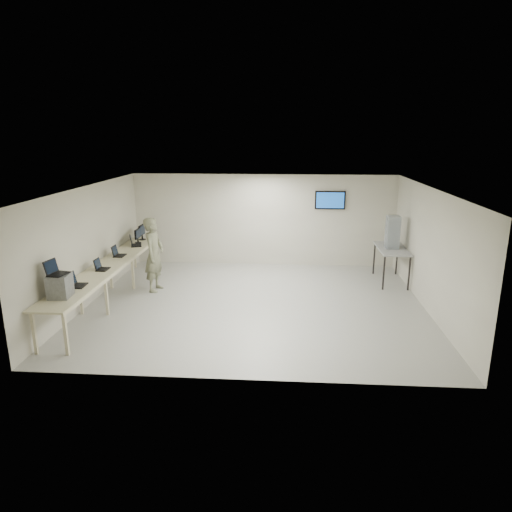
# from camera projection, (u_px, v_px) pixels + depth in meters

# --- Properties ---
(room) EXTENTS (8.01, 7.01, 2.81)m
(room) POSITION_uv_depth(u_px,v_px,m) (257.00, 247.00, 10.70)
(room) COLOR #A5A293
(room) RESTS_ON ground
(workbench) EXTENTS (0.76, 6.00, 0.90)m
(workbench) POSITION_uv_depth(u_px,v_px,m) (108.00, 268.00, 11.04)
(workbench) COLOR beige
(workbench) RESTS_ON ground
(equipment_box) EXTENTS (0.42, 0.47, 0.46)m
(equipment_box) POSITION_uv_depth(u_px,v_px,m) (60.00, 286.00, 8.84)
(equipment_box) COLOR gray
(equipment_box) RESTS_ON workbench
(laptop_on_box) EXTENTS (0.37, 0.42, 0.30)m
(laptop_on_box) POSITION_uv_depth(u_px,v_px,m) (55.00, 271.00, 8.77)
(laptop_on_box) COLOR black
(laptop_on_box) RESTS_ON equipment_box
(laptop_0) EXTENTS (0.32, 0.39, 0.29)m
(laptop_0) POSITION_uv_depth(u_px,v_px,m) (76.00, 283.00, 9.51)
(laptop_0) COLOR black
(laptop_0) RESTS_ON workbench
(laptop_1) EXTENTS (0.28, 0.34, 0.27)m
(laptop_1) POSITION_uv_depth(u_px,v_px,m) (101.00, 267.00, 10.66)
(laptop_1) COLOR black
(laptop_1) RESTS_ON workbench
(laptop_2) EXTENTS (0.29, 0.35, 0.27)m
(laptop_2) POSITION_uv_depth(u_px,v_px,m) (118.00, 253.00, 11.85)
(laptop_2) COLOR black
(laptop_2) RESTS_ON workbench
(laptop_3) EXTENTS (0.43, 0.46, 0.30)m
(laptop_3) POSITION_uv_depth(u_px,v_px,m) (134.00, 243.00, 12.93)
(laptop_3) COLOR black
(laptop_3) RESTS_ON workbench
(monitor_near) EXTENTS (0.18, 0.42, 0.41)m
(monitor_near) POSITION_uv_depth(u_px,v_px,m) (138.00, 234.00, 13.22)
(monitor_near) COLOR black
(monitor_near) RESTS_ON workbench
(monitor_far) EXTENTS (0.20, 0.46, 0.45)m
(monitor_far) POSITION_uv_depth(u_px,v_px,m) (142.00, 231.00, 13.60)
(monitor_far) COLOR black
(monitor_far) RESTS_ON workbench
(soldier) EXTENTS (0.54, 0.75, 1.93)m
(soldier) POSITION_uv_depth(u_px,v_px,m) (154.00, 255.00, 11.74)
(soldier) COLOR #59624A
(soldier) RESTS_ON ground
(side_table) EXTENTS (0.75, 1.61, 0.96)m
(side_table) POSITION_uv_depth(u_px,v_px,m) (392.00, 250.00, 12.45)
(side_table) COLOR gray
(side_table) RESTS_ON ground
(storage_bins) EXTENTS (0.34, 0.37, 0.88)m
(storage_bins) POSITION_uv_depth(u_px,v_px,m) (393.00, 232.00, 12.32)
(storage_bins) COLOR #949FA8
(storage_bins) RESTS_ON side_table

